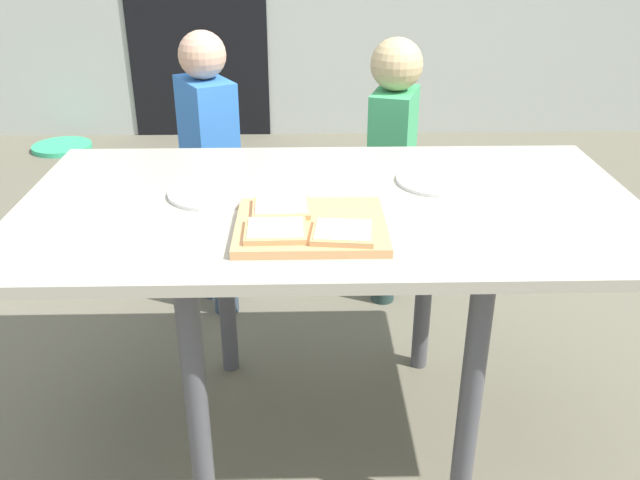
{
  "coord_description": "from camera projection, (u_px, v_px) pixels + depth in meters",
  "views": [
    {
      "loc": [
        -0.06,
        -1.55,
        1.37
      ],
      "look_at": [
        -0.02,
        0.0,
        0.62
      ],
      "focal_mm": 38.12,
      "sensor_mm": 36.0,
      "label": 1
    }
  ],
  "objects": [
    {
      "name": "ground_plane",
      "position": [
        328.0,
        430.0,
        2.0
      ],
      "size": [
        16.0,
        16.0,
        0.0
      ],
      "primitive_type": "plane",
      "color": "#686351"
    },
    {
      "name": "dining_table",
      "position": [
        330.0,
        230.0,
        1.71
      ],
      "size": [
        1.53,
        0.84,
        0.73
      ],
      "color": "#AEA894",
      "rests_on": "ground"
    },
    {
      "name": "garden_hose_coil",
      "position": [
        62.0,
        147.0,
        4.35
      ],
      "size": [
        0.37,
        0.37,
        0.03
      ],
      "primitive_type": "cylinder",
      "color": "#37B67E",
      "rests_on": "ground"
    },
    {
      "name": "pizza_slice_near_right",
      "position": [
        343.0,
        232.0,
        1.45
      ],
      "size": [
        0.14,
        0.13,
        0.02
      ],
      "color": "tan",
      "rests_on": "cutting_board"
    },
    {
      "name": "cutting_board",
      "position": [
        311.0,
        226.0,
        1.52
      ],
      "size": [
        0.33,
        0.29,
        0.02
      ],
      "primitive_type": "cube",
      "color": "tan",
      "rests_on": "dining_table"
    },
    {
      "name": "child_left",
      "position": [
        210.0,
        159.0,
        2.39
      ],
      "size": [
        0.24,
        0.28,
        1.03
      ],
      "color": "#384757",
      "rests_on": "ground"
    },
    {
      "name": "pizza_slice_near_left",
      "position": [
        275.0,
        230.0,
        1.45
      ],
      "size": [
        0.13,
        0.12,
        0.02
      ],
      "color": "tan",
      "rests_on": "cutting_board"
    },
    {
      "name": "pizza_slice_far_left",
      "position": [
        281.0,
        208.0,
        1.57
      ],
      "size": [
        0.14,
        0.13,
        0.02
      ],
      "color": "tan",
      "rests_on": "cutting_board"
    },
    {
      "name": "child_right",
      "position": [
        392.0,
        153.0,
        2.48
      ],
      "size": [
        0.21,
        0.27,
        0.99
      ],
      "color": "#263A37",
      "rests_on": "ground"
    },
    {
      "name": "plate_white_left",
      "position": [
        215.0,
        192.0,
        1.71
      ],
      "size": [
        0.23,
        0.23,
        0.01
      ],
      "primitive_type": "cylinder",
      "color": "white",
      "rests_on": "dining_table"
    },
    {
      "name": "plate_white_right",
      "position": [
        441.0,
        180.0,
        1.79
      ],
      "size": [
        0.23,
        0.23,
        0.01
      ],
      "primitive_type": "cylinder",
      "color": "white",
      "rests_on": "dining_table"
    }
  ]
}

